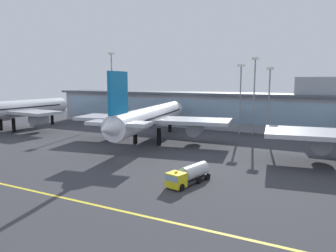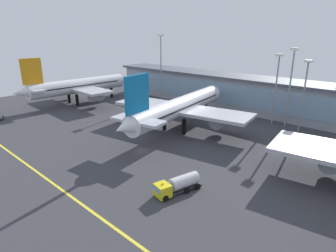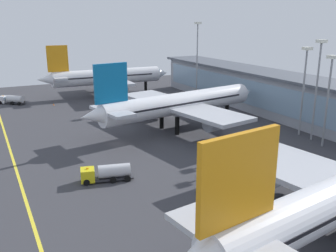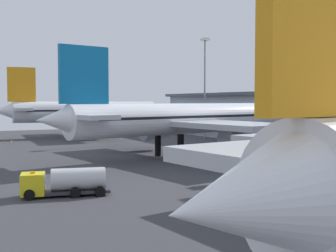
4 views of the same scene
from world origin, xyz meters
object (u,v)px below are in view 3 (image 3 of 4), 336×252
(apron_light_mast_west, at_px, (304,78))
(airliner_near_left, at_px, (107,77))
(apron_light_mast_east, at_px, (197,50))
(apron_light_mast_far_east, at_px, (318,76))
(airliner_near_right, at_px, (179,104))
(apron_light_mast_centre, at_px, (329,86))
(fuel_tanker_truck, at_px, (105,173))
(safety_cone, at_px, (54,104))
(baggage_tug_near, at_px, (11,99))

(apron_light_mast_west, bearing_deg, airliner_near_left, -158.70)
(apron_light_mast_east, relative_size, apron_light_mast_far_east, 1.14)
(airliner_near_right, distance_m, apron_light_mast_centre, 35.01)
(fuel_tanker_truck, relative_size, apron_light_mast_centre, 0.47)
(fuel_tanker_truck, xyz_separation_m, safety_cone, (-65.21, 3.44, -1.21))
(airliner_near_left, height_order, airliner_near_right, airliner_near_left)
(baggage_tug_near, bearing_deg, airliner_near_right, 167.31)
(fuel_tanker_truck, relative_size, apron_light_mast_far_east, 0.41)
(baggage_tug_near, distance_m, apron_light_mast_far_east, 95.01)
(baggage_tug_near, height_order, apron_light_mast_west, apron_light_mast_west)
(airliner_near_left, distance_m, apron_light_mast_centre, 80.84)
(safety_cone, bearing_deg, apron_light_mast_centre, 33.32)
(airliner_near_left, bearing_deg, baggage_tug_near, -179.16)
(fuel_tanker_truck, distance_m, baggage_tug_near, 74.02)
(airliner_near_right, bearing_deg, airliner_near_left, 83.18)
(airliner_near_left, relative_size, apron_light_mast_east, 1.84)
(airliner_near_left, xyz_separation_m, apron_light_mast_far_east, (72.17, 26.09, 8.28))
(apron_light_mast_centre, height_order, safety_cone, apron_light_mast_centre)
(apron_light_mast_centre, relative_size, apron_light_mast_east, 0.76)
(airliner_near_right, height_order, apron_light_mast_centre, apron_light_mast_centre)
(baggage_tug_near, relative_size, apron_light_mast_centre, 0.41)
(fuel_tanker_truck, relative_size, safety_cone, 15.46)
(airliner_near_left, bearing_deg, fuel_tanker_truck, -106.19)
(baggage_tug_near, bearing_deg, apron_light_mast_east, -157.34)
(apron_light_mast_west, bearing_deg, apron_light_mast_centre, -12.02)
(apron_light_mast_far_east, bearing_deg, apron_light_mast_centre, -17.69)
(apron_light_mast_centre, relative_size, safety_cone, 33.14)
(apron_light_mast_east, bearing_deg, apron_light_mast_centre, -1.25)
(baggage_tug_near, xyz_separation_m, apron_light_mast_west, (68.85, 59.62, 12.56))
(airliner_near_right, height_order, apron_light_mast_east, apron_light_mast_east)
(airliner_near_right, distance_m, apron_light_mast_far_east, 33.16)
(airliner_near_left, height_order, safety_cone, airliner_near_left)
(airliner_near_right, xyz_separation_m, safety_cone, (-43.02, -23.45, -6.34))
(baggage_tug_near, bearing_deg, fuel_tanker_truck, 139.31)
(baggage_tug_near, xyz_separation_m, safety_cone, (8.29, 12.21, -1.21))
(baggage_tug_near, bearing_deg, apron_light_mast_west, 173.40)
(apron_light_mast_west, height_order, apron_light_mast_centre, apron_light_mast_west)
(airliner_near_left, height_order, fuel_tanker_truck, airliner_near_left)
(fuel_tanker_truck, bearing_deg, apron_light_mast_centre, -171.17)
(airliner_near_left, bearing_deg, apron_light_mast_east, -35.93)
(baggage_tug_near, relative_size, safety_cone, 13.71)
(apron_light_mast_centre, xyz_separation_m, apron_light_mast_east, (-56.29, 1.23, 3.48))
(fuel_tanker_truck, xyz_separation_m, apron_light_mast_east, (-52.20, 50.23, 15.43))
(airliner_near_right, bearing_deg, baggage_tug_near, 115.10)
(fuel_tanker_truck, bearing_deg, airliner_near_left, -94.94)
(fuel_tanker_truck, relative_size, baggage_tug_near, 1.13)
(apron_light_mast_far_east, distance_m, safety_cone, 81.38)
(apron_light_mast_west, xyz_separation_m, apron_light_mast_east, (-47.55, -0.63, 2.88))
(airliner_near_left, height_order, baggage_tug_near, airliner_near_left)
(apron_light_mast_west, bearing_deg, baggage_tug_near, -139.11)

